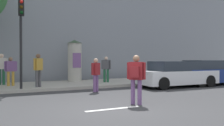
{
  "coord_description": "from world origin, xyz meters",
  "views": [
    {
      "loc": [
        -3.29,
        -6.55,
        1.49
      ],
      "look_at": [
        0.95,
        2.0,
        1.36
      ],
      "focal_mm": 38.93,
      "sensor_mm": 36.0,
      "label": 1
    }
  ],
  "objects_px": {
    "parked_car_blue": "(177,74)",
    "pedestrian_in_dark_shirt": "(136,75)",
    "pedestrian_tallest": "(96,72)",
    "pedestrian_in_red_top": "(2,67)",
    "pedestrian_near_pole": "(11,69)",
    "poster_column": "(75,60)",
    "parked_car_silver": "(209,73)",
    "pedestrian_with_bag": "(106,67)",
    "pedestrian_in_light_jacket": "(38,68)",
    "traffic_light": "(21,29)"
  },
  "relations": [
    {
      "from": "pedestrian_tallest",
      "to": "pedestrian_with_bag",
      "type": "bearing_deg",
      "value": 56.48
    },
    {
      "from": "pedestrian_tallest",
      "to": "pedestrian_near_pole",
      "type": "height_order",
      "value": "pedestrian_near_pole"
    },
    {
      "from": "pedestrian_in_light_jacket",
      "to": "parked_car_silver",
      "type": "relative_size",
      "value": 0.37
    },
    {
      "from": "pedestrian_with_bag",
      "to": "parked_car_silver",
      "type": "height_order",
      "value": "pedestrian_with_bag"
    },
    {
      "from": "pedestrian_in_light_jacket",
      "to": "parked_car_silver",
      "type": "distance_m",
      "value": 9.82
    },
    {
      "from": "pedestrian_in_red_top",
      "to": "parked_car_silver",
      "type": "height_order",
      "value": "pedestrian_in_red_top"
    },
    {
      "from": "pedestrian_tallest",
      "to": "pedestrian_in_red_top",
      "type": "distance_m",
      "value": 5.47
    },
    {
      "from": "pedestrian_in_dark_shirt",
      "to": "traffic_light",
      "type": "bearing_deg",
      "value": 121.97
    },
    {
      "from": "poster_column",
      "to": "pedestrian_with_bag",
      "type": "xyz_separation_m",
      "value": [
        1.48,
        -1.49,
        -0.42
      ]
    },
    {
      "from": "poster_column",
      "to": "pedestrian_in_red_top",
      "type": "height_order",
      "value": "poster_column"
    },
    {
      "from": "pedestrian_in_light_jacket",
      "to": "traffic_light",
      "type": "bearing_deg",
      "value": -148.85
    },
    {
      "from": "pedestrian_with_bag",
      "to": "parked_car_blue",
      "type": "relative_size",
      "value": 0.34
    },
    {
      "from": "pedestrian_near_pole",
      "to": "pedestrian_in_red_top",
      "type": "distance_m",
      "value": 0.9
    },
    {
      "from": "parked_car_blue",
      "to": "pedestrian_tallest",
      "type": "bearing_deg",
      "value": 179.06
    },
    {
      "from": "parked_car_silver",
      "to": "traffic_light",
      "type": "bearing_deg",
      "value": 172.4
    },
    {
      "from": "parked_car_silver",
      "to": "pedestrian_in_red_top",
      "type": "bearing_deg",
      "value": 160.76
    },
    {
      "from": "parked_car_silver",
      "to": "poster_column",
      "type": "bearing_deg",
      "value": 148.88
    },
    {
      "from": "poster_column",
      "to": "parked_car_silver",
      "type": "bearing_deg",
      "value": -31.12
    },
    {
      "from": "pedestrian_with_bag",
      "to": "parked_car_blue",
      "type": "distance_m",
      "value": 4.1
    },
    {
      "from": "pedestrian_with_bag",
      "to": "parked_car_blue",
      "type": "bearing_deg",
      "value": -42.9
    },
    {
      "from": "pedestrian_near_pole",
      "to": "parked_car_blue",
      "type": "height_order",
      "value": "pedestrian_near_pole"
    },
    {
      "from": "pedestrian_in_light_jacket",
      "to": "pedestrian_with_bag",
      "type": "distance_m",
      "value": 4.17
    },
    {
      "from": "poster_column",
      "to": "pedestrian_near_pole",
      "type": "distance_m",
      "value": 3.97
    },
    {
      "from": "traffic_light",
      "to": "pedestrian_in_red_top",
      "type": "bearing_deg",
      "value": 106.39
    },
    {
      "from": "pedestrian_near_pole",
      "to": "pedestrian_in_light_jacket",
      "type": "bearing_deg",
      "value": -45.82
    },
    {
      "from": "poster_column",
      "to": "pedestrian_with_bag",
      "type": "distance_m",
      "value": 2.14
    },
    {
      "from": "pedestrian_near_pole",
      "to": "pedestrian_in_red_top",
      "type": "xyz_separation_m",
      "value": [
        -0.4,
        0.8,
        0.11
      ]
    },
    {
      "from": "parked_car_silver",
      "to": "parked_car_blue",
      "type": "bearing_deg",
      "value": -179.23
    },
    {
      "from": "traffic_light",
      "to": "pedestrian_in_red_top",
      "type": "distance_m",
      "value": 3.17
    },
    {
      "from": "poster_column",
      "to": "parked_car_blue",
      "type": "relative_size",
      "value": 0.57
    },
    {
      "from": "pedestrian_tallest",
      "to": "parked_car_blue",
      "type": "relative_size",
      "value": 0.34
    },
    {
      "from": "traffic_light",
      "to": "pedestrian_with_bag",
      "type": "distance_m",
      "value": 5.44
    },
    {
      "from": "pedestrian_tallest",
      "to": "pedestrian_in_red_top",
      "type": "height_order",
      "value": "pedestrian_in_red_top"
    },
    {
      "from": "pedestrian_near_pole",
      "to": "parked_car_silver",
      "type": "distance_m",
      "value": 11.24
    },
    {
      "from": "poster_column",
      "to": "parked_car_blue",
      "type": "distance_m",
      "value": 6.23
    },
    {
      "from": "pedestrian_in_dark_shirt",
      "to": "parked_car_silver",
      "type": "distance_m",
      "value": 8.19
    },
    {
      "from": "pedestrian_in_dark_shirt",
      "to": "parked_car_silver",
      "type": "bearing_deg",
      "value": 25.67
    },
    {
      "from": "traffic_light",
      "to": "pedestrian_in_red_top",
      "type": "height_order",
      "value": "traffic_light"
    },
    {
      "from": "pedestrian_tallest",
      "to": "pedestrian_in_dark_shirt",
      "type": "xyz_separation_m",
      "value": [
        -0.05,
        -3.59,
        0.08
      ]
    },
    {
      "from": "pedestrian_in_dark_shirt",
      "to": "parked_car_silver",
      "type": "height_order",
      "value": "pedestrian_in_dark_shirt"
    },
    {
      "from": "pedestrian_tallest",
      "to": "pedestrian_with_bag",
      "type": "xyz_separation_m",
      "value": [
        1.79,
        2.7,
        0.14
      ]
    },
    {
      "from": "pedestrian_tallest",
      "to": "pedestrian_with_bag",
      "type": "relative_size",
      "value": 1.01
    },
    {
      "from": "poster_column",
      "to": "pedestrian_in_red_top",
      "type": "distance_m",
      "value": 4.21
    },
    {
      "from": "parked_car_blue",
      "to": "pedestrian_in_dark_shirt",
      "type": "bearing_deg",
      "value": -144.01
    },
    {
      "from": "parked_car_blue",
      "to": "parked_car_silver",
      "type": "xyz_separation_m",
      "value": [
        2.54,
        0.03,
        0.02
      ]
    },
    {
      "from": "pedestrian_in_dark_shirt",
      "to": "pedestrian_in_light_jacket",
      "type": "xyz_separation_m",
      "value": [
        -2.25,
        5.44,
        0.12
      ]
    },
    {
      "from": "pedestrian_in_dark_shirt",
      "to": "pedestrian_in_red_top",
      "type": "xyz_separation_m",
      "value": [
        -3.82,
        7.45,
        0.14
      ]
    },
    {
      "from": "poster_column",
      "to": "pedestrian_with_bag",
      "type": "bearing_deg",
      "value": -45.17
    },
    {
      "from": "parked_car_blue",
      "to": "pedestrian_with_bag",
      "type": "bearing_deg",
      "value": 137.1
    },
    {
      "from": "pedestrian_in_red_top",
      "to": "parked_car_blue",
      "type": "xyz_separation_m",
      "value": [
        8.65,
        -3.94,
        -0.44
      ]
    }
  ]
}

